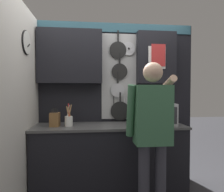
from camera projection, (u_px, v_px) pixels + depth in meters
name	position (u px, v px, depth m)	size (l,w,h in m)	color
base_cabinet_counter	(110.00, 160.00, 2.68)	(1.99, 0.61, 0.94)	black
back_wall_unit	(107.00, 84.00, 2.91)	(2.56, 0.23, 2.38)	black
side_wall	(20.00, 109.00, 2.14)	(0.07, 1.60, 2.38)	silver
microwave	(154.00, 114.00, 2.70)	(0.52, 0.40, 0.29)	silver
knife_block	(55.00, 119.00, 2.57)	(0.12, 0.16, 0.24)	brown
utensil_crock	(69.00, 120.00, 2.59)	(0.10, 0.10, 0.29)	white
person	(152.00, 127.00, 2.12)	(0.54, 0.64, 1.69)	#383842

